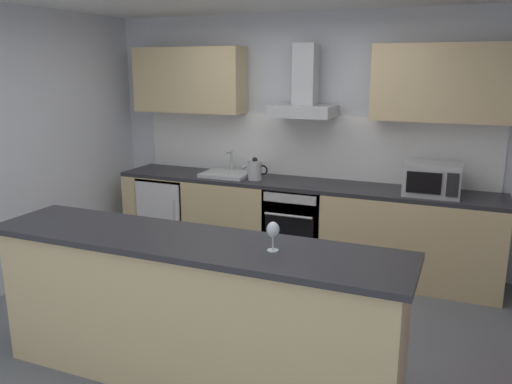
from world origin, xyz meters
TOP-DOWN VIEW (x-y plane):
  - ground at (0.00, 0.00)m, footprint 5.52×4.74m
  - wall_back at (0.00, 1.93)m, footprint 5.52×0.12m
  - wall_left at (-2.32, 0.00)m, footprint 0.12×4.74m
  - backsplash_tile at (0.00, 1.86)m, footprint 3.84×0.02m
  - counter_back at (0.00, 1.55)m, footprint 3.97×0.60m
  - counter_island at (0.02, -0.72)m, footprint 2.78×0.64m
  - upper_cabinets at (-0.00, 1.70)m, footprint 3.92×0.32m
  - oven at (0.02, 1.52)m, footprint 0.60×0.62m
  - refrigerator at (-1.51, 1.52)m, footprint 0.58×0.60m
  - microwave at (1.31, 1.49)m, footprint 0.50×0.38m
  - sink at (-0.80, 1.53)m, footprint 0.50×0.40m
  - kettle at (-0.45, 1.49)m, footprint 0.29×0.15m
  - range_hood at (0.02, 1.65)m, footprint 0.62×0.45m
  - wine_glass at (0.58, -0.71)m, footprint 0.08×0.08m

SIDE VIEW (x-z plane):
  - ground at x=0.00m, z-range -0.02..0.00m
  - refrigerator at x=-1.51m, z-range 0.00..0.85m
  - counter_back at x=0.00m, z-range 0.00..0.90m
  - oven at x=0.02m, z-range 0.06..0.86m
  - counter_island at x=0.02m, z-range 0.01..1.01m
  - sink at x=-0.80m, z-range 0.80..1.06m
  - kettle at x=-0.45m, z-range 0.89..1.13m
  - microwave at x=1.31m, z-range 0.90..1.20m
  - wine_glass at x=0.58m, z-range 1.03..1.21m
  - backsplash_tile at x=0.00m, z-range 0.90..1.56m
  - wall_back at x=0.00m, z-range 0.00..2.60m
  - wall_left at x=-2.32m, z-range 0.00..2.60m
  - range_hood at x=0.02m, z-range 1.43..2.15m
  - upper_cabinets at x=0.00m, z-range 1.56..2.26m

